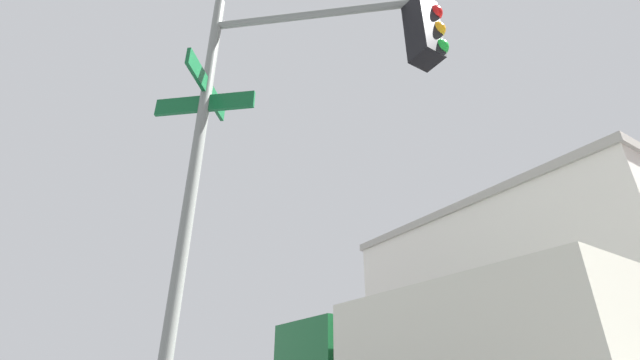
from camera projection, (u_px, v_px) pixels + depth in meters
The scene contains 2 objects.
traffic_signal_near at pixel (302, 111), 4.29m from camera, with size 2.12×2.44×5.92m.
building_stucco at pixel (608, 327), 24.38m from camera, with size 15.50×23.66×10.06m.
Camera 1 is at (-2.83, -8.06, 1.61)m, focal length 23.69 mm.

